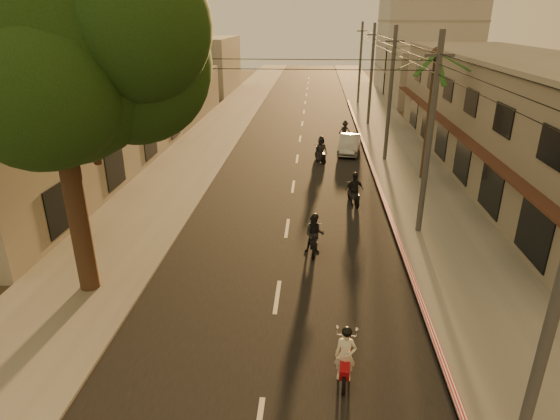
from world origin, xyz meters
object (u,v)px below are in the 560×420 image
Objects in this scene: scooter_far_b at (345,131)px; parked_car at (349,144)px; broadleaf_tree at (63,51)px; scooter_red at (345,356)px; scooter_mid_a at (314,235)px; scooter_far_a at (321,150)px; palm_tree at (436,60)px; scooter_mid_b at (354,190)px.

scooter_far_b reaches higher than parked_car.
broadleaf_tree is 12.42m from scooter_red.
scooter_mid_a is 1.00× the size of scooter_far_a.
scooter_red is 0.95× the size of scooter_far_a.
palm_tree is 13.87m from scooter_mid_a.
scooter_mid_a is (-0.90, 7.60, 0.06)m from scooter_red.
broadleaf_tree is 27.11m from scooter_far_b.
scooter_far_b is at bearing 99.82° from parked_car.
parked_car is (10.42, 19.75, -7.81)m from broadleaf_tree.
scooter_mid_b is at bearing -84.10° from parked_car.
scooter_mid_a is 13.68m from scooter_far_a.
scooter_red is 0.42× the size of parked_car.
scooter_far_a reaches higher than scooter_mid_b.
palm_tree reaches higher than scooter_mid_b.
parked_car is (0.12, -4.10, -0.07)m from scooter_far_b.
palm_tree is 12.64m from scooter_far_b.
scooter_mid_a reaches higher than scooter_far_b.
scooter_mid_a is at bearing 23.70° from broadleaf_tree.
scooter_far_a reaches higher than parked_car.
scooter_mid_b is at bearing 42.77° from broadleaf_tree.
scooter_mid_a is (-6.69, -10.38, -6.33)m from palm_tree.
palm_tree reaches higher than parked_car.
broadleaf_tree reaches higher than palm_tree.
scooter_far_b is at bearing 66.64° from broadleaf_tree.
broadleaf_tree is at bearing -109.72° from parked_car.
scooter_red is at bearing -85.73° from parked_car.
scooter_mid_b is at bearing -98.12° from scooter_far_a.
scooter_mid_a reaches higher than parked_car.
broadleaf_tree reaches higher than scooter_mid_a.
broadleaf_tree is 20.52m from scooter_far_a.
broadleaf_tree is at bearing -136.32° from scooter_far_a.
scooter_far_a is 7.00m from scooter_far_b.
scooter_mid_b is 1.11× the size of scooter_far_b.
scooter_mid_b is (10.02, 9.27, -7.65)m from broadleaf_tree.
scooter_far_a is (0.36, 13.68, 0.03)m from scooter_mid_a.
scooter_far_b is at bearing 52.67° from scooter_far_a.
scooter_mid_a is at bearing -122.90° from scooter_mid_b.
scooter_far_b is (2.02, 6.70, -0.11)m from scooter_far_a.
broadleaf_tree is 6.61× the size of scooter_mid_b.
palm_tree is at bearing -74.15° from scooter_far_b.
scooter_far_a is (-1.74, 7.89, 0.02)m from scooter_mid_b.
parked_car is (2.14, 2.60, -0.18)m from scooter_far_a.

